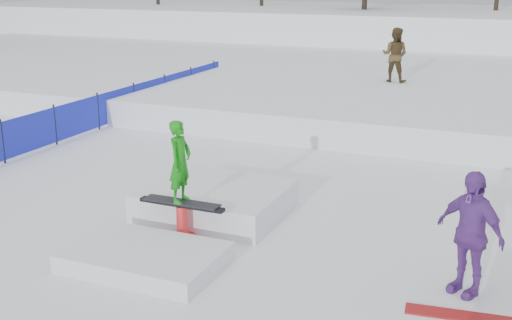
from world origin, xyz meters
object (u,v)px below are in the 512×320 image
at_px(walker_olive, 395,55).
at_px(jib_rail_feature, 198,211).
at_px(safety_fence, 98,111).
at_px(spectator_purple, 470,233).

height_order(walker_olive, jib_rail_feature, walker_olive).
relative_size(safety_fence, jib_rail_feature, 3.64).
distance_m(spectator_purple, jib_rail_feature, 4.83).
bearing_deg(spectator_purple, jib_rail_feature, -157.36).
distance_m(safety_fence, jib_rail_feature, 8.38).
height_order(safety_fence, walker_olive, walker_olive).
bearing_deg(walker_olive, jib_rail_feature, 90.40).
xyz_separation_m(safety_fence, walker_olive, (7.24, 7.11, 1.18)).
bearing_deg(jib_rail_feature, spectator_purple, -8.42).
xyz_separation_m(walker_olive, spectator_purple, (3.76, -13.38, -0.81)).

